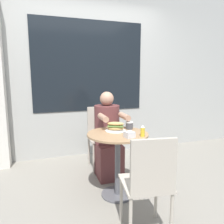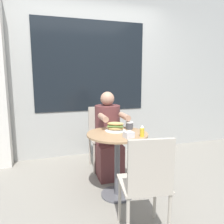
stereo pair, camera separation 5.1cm
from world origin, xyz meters
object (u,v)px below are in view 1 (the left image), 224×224
cafe_table (118,151)px  drink_cup (129,125)px  empty_chair_across (149,179)px  sandwich_on_plate (115,127)px  seated_diner (108,140)px  condiment_bottle (143,131)px  diner_chair (101,131)px

cafe_table → drink_cup: bearing=35.5°
empty_chair_across → sandwich_on_plate: bearing=98.2°
seated_diner → sandwich_on_plate: bearing=86.2°
seated_diner → empty_chair_across: bearing=89.2°
drink_cup → condiment_bottle: (0.00, -0.33, 0.01)m
cafe_table → condiment_bottle: condiment_bottle is taller
drink_cup → seated_diner: bearing=111.7°
seated_diner → cafe_table: bearing=86.0°
sandwich_on_plate → condiment_bottle: size_ratio=1.96×
sandwich_on_plate → condiment_bottle: condiment_bottle is taller
condiment_bottle → cafe_table: bearing=135.2°
diner_chair → sandwich_on_plate: diner_chair is taller
cafe_table → drink_cup: size_ratio=8.15×
cafe_table → empty_chair_across: bearing=-89.9°
drink_cup → condiment_bottle: bearing=-89.5°
drink_cup → condiment_bottle: size_ratio=0.75×
diner_chair → empty_chair_across: 1.56m
diner_chair → drink_cup: 0.76m
diner_chair → drink_cup: (0.14, -0.71, 0.23)m
cafe_table → sandwich_on_plate: 0.26m
cafe_table → condiment_bottle: (0.20, -0.19, 0.25)m
seated_diner → drink_cup: (0.15, -0.37, 0.27)m
condiment_bottle → empty_chair_across: bearing=-110.8°
cafe_table → diner_chair: 0.85m
seated_diner → drink_cup: size_ratio=12.80×
seated_diner → sandwich_on_plate: size_ratio=4.88×
seated_diner → diner_chair: bearing=-89.1°
condiment_bottle → seated_diner: bearing=102.0°
condiment_bottle → sandwich_on_plate: bearing=121.9°
empty_chair_across → sandwich_on_plate: 0.84m
empty_chair_across → seated_diner: bearing=96.7°
cafe_table → diner_chair: diner_chair is taller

